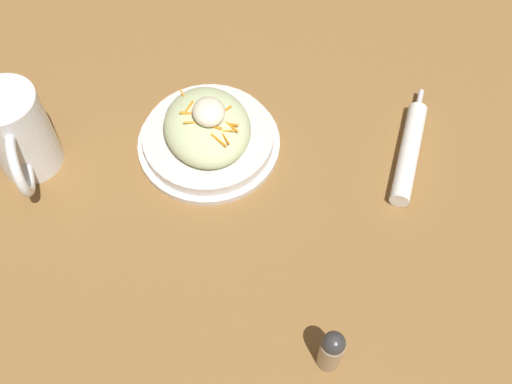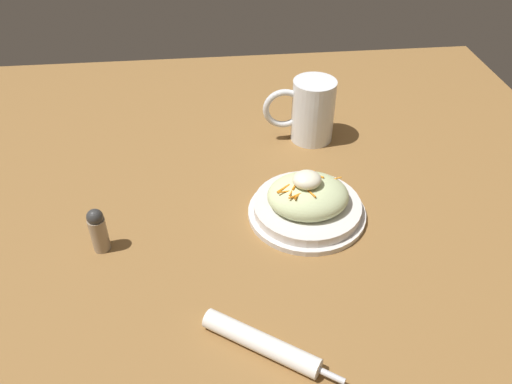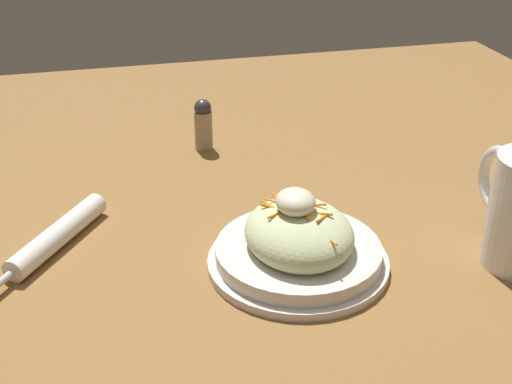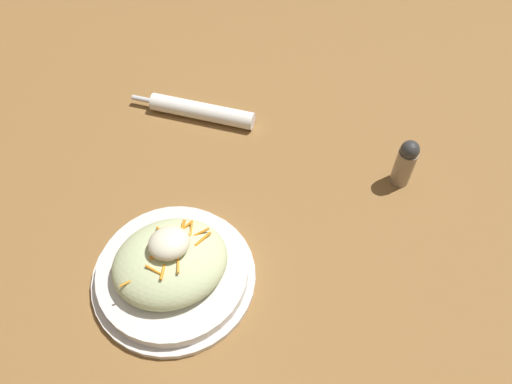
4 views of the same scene
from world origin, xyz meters
TOP-DOWN VIEW (x-y plane):
  - ground_plane at (0.00, 0.00)m, footprint 1.43×1.43m
  - salad_plate at (0.11, 0.01)m, footprint 0.21×0.21m
  - beer_mug at (0.16, 0.27)m, footprint 0.15×0.09m
  - napkin_roll at (-0.01, -0.26)m, footprint 0.18×0.13m
  - salt_shaker at (-0.25, -0.03)m, footprint 0.03×0.03m

SIDE VIEW (x-z plane):
  - ground_plane at x=0.00m, z-range 0.00..0.00m
  - napkin_roll at x=-0.01m, z-range 0.00..0.03m
  - salad_plate at x=0.11m, z-range -0.02..0.08m
  - salt_shaker at x=-0.25m, z-range 0.00..0.08m
  - beer_mug at x=0.16m, z-range 0.00..0.13m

